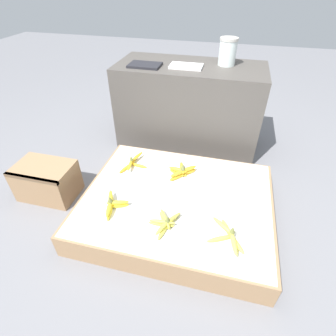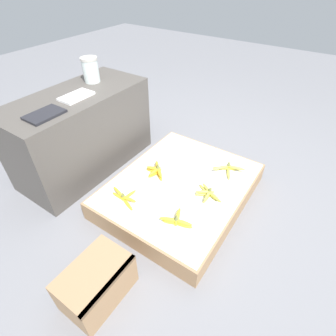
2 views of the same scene
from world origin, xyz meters
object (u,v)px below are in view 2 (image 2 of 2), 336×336
object	(u,v)px
banana_bunch_middle_midleft	(156,170)
foam_tray_white	(76,96)
banana_bunch_front_midright	(228,169)
banana_bunch_middle_left	(124,197)
banana_bunch_front_midleft	(208,193)
wooden_crate	(97,283)
glass_jar	(91,70)
banana_bunch_front_left	(177,220)

from	to	relation	value
banana_bunch_middle_midleft	foam_tray_white	bearing A→B (deg)	100.15
banana_bunch_front_midright	banana_bunch_middle_left	world-z (taller)	banana_bunch_front_midright
foam_tray_white	banana_bunch_front_midright	bearing A→B (deg)	-67.33
banana_bunch_front_midleft	banana_bunch_front_midright	xyz separation A→B (m)	(0.35, -0.01, 0.00)
banana_bunch_front_midleft	banana_bunch_front_midright	distance (m)	0.35
wooden_crate	banana_bunch_front_midleft	xyz separation A→B (m)	(0.92, -0.21, 0.06)
banana_bunch_middle_midleft	wooden_crate	bearing A→B (deg)	-164.72
wooden_crate	banana_bunch_front_midright	distance (m)	1.29
banana_bunch_front_midleft	banana_bunch_front_midright	world-z (taller)	banana_bunch_front_midright
banana_bunch_front_midleft	banana_bunch_middle_left	distance (m)	0.61
banana_bunch_middle_midleft	foam_tray_white	distance (m)	0.84
wooden_crate	banana_bunch_middle_midleft	size ratio (longest dim) A/B	1.96
banana_bunch_middle_left	banana_bunch_middle_midleft	xyz separation A→B (m)	(0.37, -0.02, 0.01)
banana_bunch_middle_left	glass_jar	xyz separation A→B (m)	(0.54, 0.77, 0.61)
wooden_crate	banana_bunch_front_left	size ratio (longest dim) A/B	1.76
banana_bunch_front_midleft	banana_bunch_middle_midleft	size ratio (longest dim) A/B	1.14
banana_bunch_front_left	foam_tray_white	world-z (taller)	foam_tray_white
glass_jar	banana_bunch_middle_midleft	bearing A→B (deg)	-102.73
banana_bunch_front_midright	banana_bunch_middle_left	xyz separation A→B (m)	(-0.72, 0.49, -0.00)
banana_bunch_front_midleft	banana_bunch_middle_left	size ratio (longest dim) A/B	0.87
banana_bunch_front_left	banana_bunch_middle_midleft	size ratio (longest dim) A/B	1.11
wooden_crate	banana_bunch_front_midright	size ratio (longest dim) A/B	1.55
wooden_crate	banana_bunch_middle_left	xyz separation A→B (m)	(0.55, 0.27, 0.06)
wooden_crate	banana_bunch_middle_left	size ratio (longest dim) A/B	1.49
banana_bunch_middle_midleft	glass_jar	size ratio (longest dim) A/B	1.00
wooden_crate	banana_bunch_middle_midleft	bearing A→B (deg)	15.28
banana_bunch_front_midleft	foam_tray_white	xyz separation A→B (m)	(-0.12, 1.11, 0.52)
banana_bunch_front_midleft	banana_bunch_middle_midleft	xyz separation A→B (m)	(-0.00, 0.46, 0.01)
banana_bunch_front_midleft	banana_bunch_middle_midleft	distance (m)	0.46
foam_tray_white	glass_jar	bearing A→B (deg)	24.70
foam_tray_white	banana_bunch_front_midleft	bearing A→B (deg)	-83.78
banana_bunch_front_left	wooden_crate	bearing A→B (deg)	164.40
banana_bunch_front_midright	foam_tray_white	xyz separation A→B (m)	(-0.47, 1.12, 0.52)
banana_bunch_middle_left	banana_bunch_front_midright	bearing A→B (deg)	-34.32
banana_bunch_middle_midleft	banana_bunch_front_midright	bearing A→B (deg)	-53.16
banana_bunch_front_left	banana_bunch_middle_left	world-z (taller)	banana_bunch_front_left
banana_bunch_front_midright	banana_bunch_front_left	bearing A→B (deg)	175.15
banana_bunch_front_midleft	foam_tray_white	world-z (taller)	foam_tray_white
wooden_crate	banana_bunch_middle_midleft	xyz separation A→B (m)	(0.91, 0.25, 0.07)
banana_bunch_front_left	foam_tray_white	distance (m)	1.20
banana_bunch_front_midright	foam_tray_white	bearing A→B (deg)	112.67
banana_bunch_front_midright	banana_bunch_middle_midleft	size ratio (longest dim) A/B	1.26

